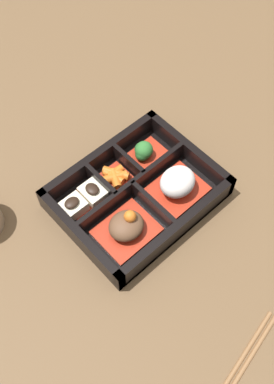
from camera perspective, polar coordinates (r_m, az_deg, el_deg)
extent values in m
plane|color=brown|center=(0.78, 0.00, -0.95)|extent=(3.00, 3.00, 0.00)
cube|color=black|center=(0.77, 0.00, -0.77)|extent=(0.26, 0.21, 0.01)
cube|color=black|center=(0.80, -4.66, 4.27)|extent=(0.26, 0.01, 0.05)
cube|color=black|center=(0.73, 5.14, -4.88)|extent=(0.26, 0.01, 0.05)
cube|color=black|center=(0.81, 6.52, 4.99)|extent=(0.01, 0.21, 0.05)
cube|color=black|center=(0.73, -7.31, -5.76)|extent=(0.01, 0.21, 0.05)
cube|color=black|center=(0.76, -0.61, 0.49)|extent=(0.23, 0.01, 0.05)
cube|color=black|center=(0.79, -1.00, 3.40)|extent=(0.01, 0.08, 0.05)
cube|color=black|center=(0.77, -4.46, 0.81)|extent=(0.01, 0.08, 0.05)
cube|color=black|center=(0.75, 2.00, -1.96)|extent=(0.01, 0.10, 0.05)
cube|color=#B22D19|center=(0.78, 5.02, 0.22)|extent=(0.10, 0.08, 0.01)
ellipsoid|color=silver|center=(0.75, 5.17, 1.28)|extent=(0.06, 0.06, 0.05)
cube|color=#B22D19|center=(0.74, -1.34, -4.94)|extent=(0.10, 0.08, 0.01)
ellipsoid|color=brown|center=(0.72, -1.37, -4.31)|extent=(0.06, 0.05, 0.03)
sphere|color=#D1661E|center=(0.71, -0.89, -3.11)|extent=(0.02, 0.02, 0.02)
cube|color=#B22D19|center=(0.82, 1.36, 4.65)|extent=(0.07, 0.06, 0.01)
sphere|color=#2D6B2D|center=(0.80, 0.66, 4.81)|extent=(0.02, 0.02, 0.02)
sphere|color=#2D6B2D|center=(0.80, 0.83, 5.22)|extent=(0.03, 0.03, 0.03)
sphere|color=#2D6B2D|center=(0.80, 0.91, 5.38)|extent=(0.03, 0.03, 0.03)
sphere|color=#2D6B2D|center=(0.80, 0.63, 5.42)|extent=(0.03, 0.03, 0.03)
cube|color=#B22D19|center=(0.79, -2.63, 1.67)|extent=(0.04, 0.06, 0.01)
cylinder|color=#D1661E|center=(0.78, -2.77, 1.68)|extent=(0.03, 0.04, 0.02)
cylinder|color=#D1661E|center=(0.78, -2.56, 2.50)|extent=(0.04, 0.05, 0.01)
cylinder|color=#D1661E|center=(0.78, -2.98, 1.84)|extent=(0.05, 0.03, 0.01)
cylinder|color=#D1661E|center=(0.78, -3.00, 1.95)|extent=(0.02, 0.04, 0.01)
cylinder|color=#D1661E|center=(0.78, -3.04, 2.37)|extent=(0.03, 0.02, 0.01)
cube|color=#B22D19|center=(0.77, -6.66, -1.37)|extent=(0.06, 0.06, 0.01)
cube|color=beige|center=(0.76, -5.64, -0.11)|extent=(0.03, 0.04, 0.02)
ellipsoid|color=black|center=(0.75, -5.72, 0.40)|extent=(0.02, 0.03, 0.01)
cube|color=beige|center=(0.75, -8.15, -1.92)|extent=(0.04, 0.03, 0.02)
ellipsoid|color=black|center=(0.74, -8.29, -1.36)|extent=(0.03, 0.02, 0.01)
cylinder|color=brown|center=(0.69, 12.65, -22.15)|extent=(0.22, 0.04, 0.01)
cylinder|color=brown|center=(0.69, 11.96, -21.74)|extent=(0.22, 0.04, 0.01)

